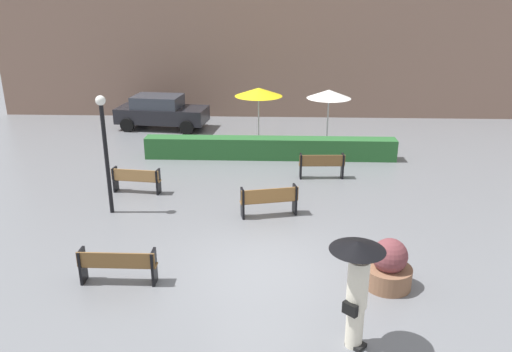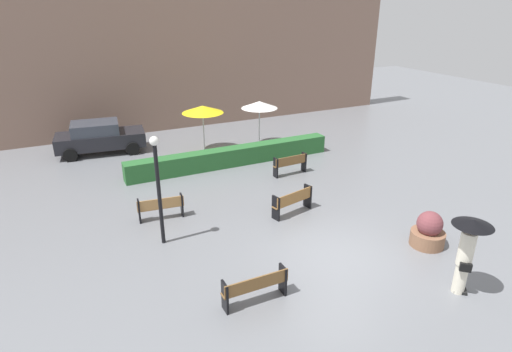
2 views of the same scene
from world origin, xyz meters
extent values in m
plane|color=slate|center=(0.00, 0.00, 0.00)|extent=(60.00, 60.00, 0.00)
cube|color=brown|center=(1.92, 6.27, 0.48)|extent=(1.59, 0.31, 0.04)
cube|color=brown|center=(1.93, 6.13, 0.69)|extent=(1.58, 0.12, 0.38)
cube|color=black|center=(1.19, 6.21, 0.44)|extent=(0.08, 0.33, 0.87)
cube|color=black|center=(2.65, 6.28, 0.44)|extent=(0.08, 0.33, 0.87)
cube|color=#9E7242|center=(-4.16, 4.67, 0.42)|extent=(1.60, 0.41, 0.04)
cube|color=#9E7242|center=(-4.18, 4.53, 0.63)|extent=(1.57, 0.22, 0.37)
cube|color=black|center=(-4.89, 4.73, 0.41)|extent=(0.10, 0.34, 0.82)
cube|color=black|center=(-3.44, 4.56, 0.41)|extent=(0.10, 0.34, 0.82)
cube|color=brown|center=(-3.16, -0.74, 0.43)|extent=(1.73, 0.26, 0.04)
cube|color=brown|center=(-3.16, -0.89, 0.63)|extent=(1.73, 0.05, 0.36)
cube|color=black|center=(-3.96, -0.76, 0.40)|extent=(0.06, 0.36, 0.81)
cube|color=black|center=(-2.35, -0.75, 0.40)|extent=(0.06, 0.36, 0.81)
cube|color=olive|center=(0.13, 3.03, 0.45)|extent=(1.69, 0.64, 0.04)
cube|color=olive|center=(0.17, 2.88, 0.67)|extent=(1.64, 0.42, 0.41)
cube|color=black|center=(-0.62, 2.84, 0.44)|extent=(0.14, 0.37, 0.88)
cube|color=black|center=(0.89, 3.19, 0.44)|extent=(0.14, 0.37, 0.88)
cylinder|color=silver|center=(1.79, -2.72, 0.42)|extent=(0.32, 0.32, 0.85)
cube|color=black|center=(1.83, -2.76, 0.04)|extent=(0.41, 0.41, 0.08)
cylinder|color=silver|center=(1.79, -2.72, 1.31)|extent=(0.38, 0.38, 0.92)
sphere|color=tan|center=(1.79, -2.72, 1.87)|extent=(0.21, 0.21, 0.21)
cube|color=black|center=(1.65, -2.90, 0.90)|extent=(0.27, 0.26, 0.22)
cylinder|color=black|center=(1.72, -2.79, 1.65)|extent=(0.02, 0.02, 0.90)
cone|color=black|center=(1.72, -2.79, 2.10)|extent=(0.97, 0.97, 0.16)
cylinder|color=brown|center=(2.82, -0.67, 0.23)|extent=(1.04, 1.04, 0.46)
sphere|color=brown|center=(2.82, -0.67, 0.75)|extent=(0.78, 0.78, 0.78)
cylinder|color=black|center=(-4.51, 3.05, 1.61)|extent=(0.12, 0.12, 3.23)
sphere|color=white|center=(-4.51, 3.05, 3.35)|extent=(0.28, 0.28, 0.28)
cylinder|color=silver|center=(-0.43, 10.73, 1.09)|extent=(0.06, 0.06, 2.18)
cone|color=yellow|center=(-0.43, 10.73, 2.18)|extent=(2.02, 2.02, 0.35)
cylinder|color=silver|center=(2.50, 10.42, 1.09)|extent=(0.06, 0.06, 2.17)
cone|color=white|center=(2.50, 10.42, 2.17)|extent=(1.84, 1.84, 0.35)
cube|color=#28602D|center=(0.10, 8.40, 0.41)|extent=(9.72, 0.70, 0.83)
cube|color=#846656|center=(0.00, 16.00, 4.03)|extent=(28.00, 1.20, 8.07)
cube|color=black|center=(-5.07, 12.87, 0.67)|extent=(4.37, 2.22, 0.70)
cube|color=#333842|center=(-5.27, 12.89, 1.29)|extent=(2.37, 1.85, 0.55)
cylinder|color=black|center=(-3.55, 13.57, 0.32)|extent=(0.66, 0.29, 0.64)
cylinder|color=black|center=(-3.75, 11.83, 0.32)|extent=(0.66, 0.29, 0.64)
cylinder|color=black|center=(-6.39, 13.90, 0.32)|extent=(0.66, 0.29, 0.64)
cylinder|color=black|center=(-6.59, 12.16, 0.32)|extent=(0.66, 0.29, 0.64)
camera|label=1|loc=(0.29, -10.52, 6.15)|focal=35.55mm
camera|label=2|loc=(-6.93, -8.61, 7.04)|focal=29.77mm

